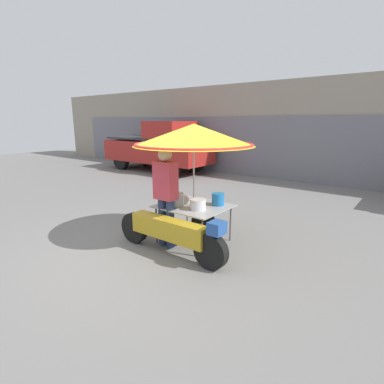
{
  "coord_description": "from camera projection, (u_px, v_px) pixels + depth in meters",
  "views": [
    {
      "loc": [
        3.43,
        -3.06,
        2.1
      ],
      "look_at": [
        0.39,
        0.87,
        0.92
      ],
      "focal_mm": 28.0,
      "sensor_mm": 36.0,
      "label": 1
    }
  ],
  "objects": [
    {
      "name": "ground_plane",
      "position": [
        140.0,
        253.0,
        4.88
      ],
      "size": [
        36.0,
        36.0,
        0.0
      ],
      "primitive_type": "plane",
      "color": "slate"
    },
    {
      "name": "shopfront_building",
      "position": [
        310.0,
        131.0,
        10.98
      ],
      "size": [
        28.0,
        2.06,
        3.49
      ],
      "color": "gray",
      "rests_on": "ground"
    },
    {
      "name": "vendor_motorcycle_cart",
      "position": [
        192.0,
        149.0,
        4.93
      ],
      "size": [
        2.16,
        2.02,
        2.06
      ],
      "color": "black",
      "rests_on": "ground"
    },
    {
      "name": "vendor_person",
      "position": [
        166.0,
        192.0,
        4.95
      ],
      "size": [
        0.38,
        0.23,
        1.69
      ],
      "color": "navy",
      "rests_on": "ground"
    },
    {
      "name": "pickup_truck",
      "position": [
        159.0,
        147.0,
        12.74
      ],
      "size": [
        4.88,
        1.82,
        2.09
      ],
      "color": "black",
      "rests_on": "ground"
    }
  ]
}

